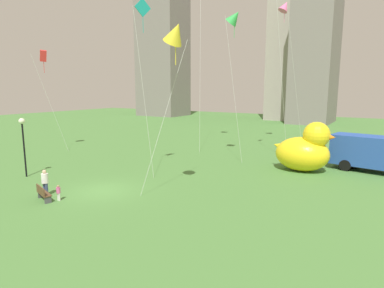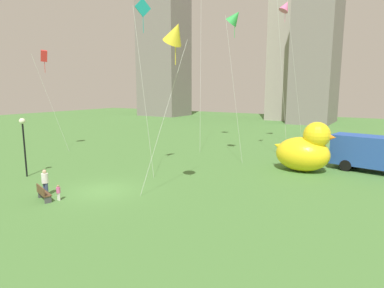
{
  "view_description": "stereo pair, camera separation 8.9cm",
  "coord_description": "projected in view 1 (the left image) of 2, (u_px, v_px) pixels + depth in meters",
  "views": [
    {
      "loc": [
        15.52,
        -14.0,
        6.49
      ],
      "look_at": [
        3.99,
        4.63,
        2.78
      ],
      "focal_mm": 30.22,
      "sensor_mm": 36.0,
      "label": 1
    },
    {
      "loc": [
        15.6,
        -13.95,
        6.49
      ],
      "look_at": [
        3.99,
        4.63,
        2.78
      ],
      "focal_mm": 30.22,
      "sensor_mm": 36.0,
      "label": 2
    }
  ],
  "objects": [
    {
      "name": "park_bench",
      "position": [
        43.0,
        193.0,
        19.01
      ],
      "size": [
        1.53,
        0.88,
        0.9
      ],
      "color": "brown",
      "rests_on": "ground"
    },
    {
      "name": "person_child",
      "position": [
        58.0,
        192.0,
        19.02
      ],
      "size": [
        0.23,
        0.23,
        0.94
      ],
      "color": "silver",
      "rests_on": "ground"
    },
    {
      "name": "giant_inflatable_duck",
      "position": [
        304.0,
        150.0,
        25.78
      ],
      "size": [
        4.85,
        3.11,
        4.02
      ],
      "color": "yellow",
      "rests_on": "ground"
    },
    {
      "name": "kite_yellow",
      "position": [
        175.0,
        34.0,
        17.73
      ],
      "size": [
        3.16,
        3.01,
        10.3
      ],
      "color": "silver",
      "rests_on": "ground"
    },
    {
      "name": "lamppost",
      "position": [
        23.0,
        133.0,
        23.81
      ],
      "size": [
        0.44,
        0.44,
        4.42
      ],
      "color": "black",
      "rests_on": "ground"
    },
    {
      "name": "person_adult",
      "position": [
        45.0,
        181.0,
        19.84
      ],
      "size": [
        0.4,
        0.4,
        1.64
      ],
      "color": "#38476B",
      "rests_on": "ground"
    },
    {
      "name": "city_skyline",
      "position": [
        238.0,
        44.0,
        71.78
      ],
      "size": [
        45.09,
        17.64,
        38.55
      ],
      "color": "gray",
      "rests_on": "ground"
    },
    {
      "name": "ground_plane",
      "position": [
        102.0,
        191.0,
        20.87
      ],
      "size": [
        140.0,
        140.0,
        0.0
      ],
      "primitive_type": "plane",
      "color": "#497B39"
    },
    {
      "name": "kite_teal",
      "position": [
        143.0,
        16.0,
        22.63
      ],
      "size": [
        1.1,
        1.43,
        12.79
      ],
      "color": "silver",
      "rests_on": "ground"
    },
    {
      "name": "kite_pink",
      "position": [
        285.0,
        7.0,
        35.77
      ],
      "size": [
        3.4,
        3.38,
        16.33
      ],
      "color": "silver",
      "rests_on": "ground"
    },
    {
      "name": "kite_green",
      "position": [
        235.0,
        18.0,
        27.62
      ],
      "size": [
        1.96,
        1.73,
        13.37
      ],
      "color": "silver",
      "rests_on": "ground"
    },
    {
      "name": "box_truck",
      "position": [
        374.0,
        154.0,
        25.5
      ],
      "size": [
        6.87,
        3.33,
        2.85
      ],
      "color": "#264CA5",
      "rests_on": "ground"
    },
    {
      "name": "kite_red",
      "position": [
        43.0,
        56.0,
        33.12
      ],
      "size": [
        2.46,
        2.79,
        10.53
      ],
      "color": "silver",
      "rests_on": "ground"
    }
  ]
}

